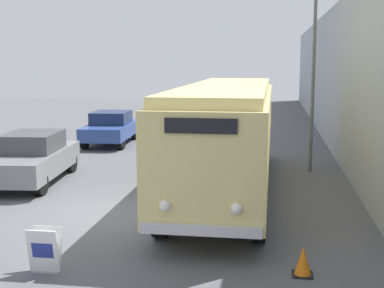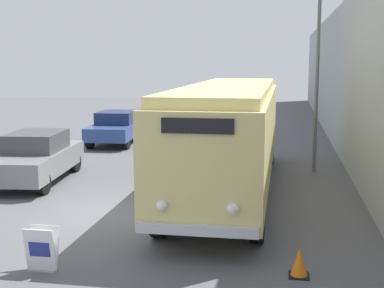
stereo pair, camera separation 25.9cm
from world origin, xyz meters
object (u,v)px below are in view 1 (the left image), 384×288
(sign_board, at_px, (44,251))
(parked_car_near, at_px, (33,158))
(vintage_bus, at_px, (228,130))
(streetlamp, at_px, (315,39))
(parked_car_mid, at_px, (111,127))
(traffic_cone, at_px, (303,262))

(sign_board, bearing_deg, parked_car_near, 116.52)
(vintage_bus, distance_m, streetlamp, 4.95)
(vintage_bus, bearing_deg, parked_car_mid, 126.54)
(vintage_bus, height_order, traffic_cone, vintage_bus)
(streetlamp, distance_m, traffic_cone, 10.21)
(vintage_bus, height_order, streetlamp, streetlamp)
(sign_board, relative_size, parked_car_mid, 0.18)
(parked_car_mid, bearing_deg, traffic_cone, -64.47)
(streetlamp, xyz_separation_m, traffic_cone, (-0.72, -9.26, -4.24))
(sign_board, xyz_separation_m, parked_car_mid, (-3.30, 14.69, 0.37))
(parked_car_mid, bearing_deg, sign_board, -80.95)
(parked_car_mid, xyz_separation_m, traffic_cone, (7.90, -14.16, -0.51))
(vintage_bus, height_order, parked_car_near, vintage_bus)
(streetlamp, height_order, traffic_cone, streetlamp)
(streetlamp, height_order, parked_car_near, streetlamp)
(sign_board, height_order, parked_car_near, parked_car_near)
(sign_board, distance_m, traffic_cone, 4.63)
(sign_board, bearing_deg, vintage_bus, 67.42)
(sign_board, height_order, traffic_cone, sign_board)
(sign_board, height_order, streetlamp, streetlamp)
(sign_board, distance_m, parked_car_mid, 15.06)
(vintage_bus, bearing_deg, traffic_cone, -72.77)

